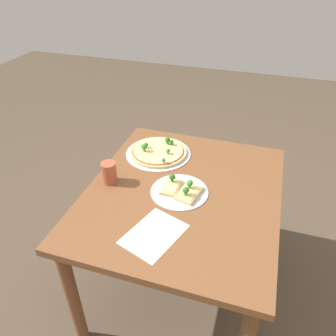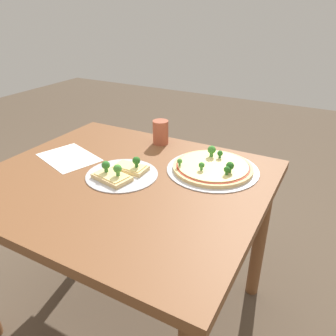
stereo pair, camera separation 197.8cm
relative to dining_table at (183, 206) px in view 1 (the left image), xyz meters
The scene contains 6 objects.
ground_plane 0.62m from the dining_table, ahead, with size 8.00×8.00×0.00m, color brown.
dining_table is the anchor object (origin of this frame).
pizza_tray_whole 0.37m from the dining_table, 38.88° to the left, with size 0.36×0.36×0.07m.
pizza_tray_slice 0.11m from the dining_table, 149.26° to the left, with size 0.28×0.28×0.07m.
drinking_cup 0.40m from the dining_table, 96.69° to the left, with size 0.07×0.07×0.11m, color #AD5138.
paper_menu 0.33m from the dining_table, behind, with size 0.25×0.19×0.00m, color white.
Camera 1 is at (-1.18, -0.30, 1.71)m, focal length 35.00 mm.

